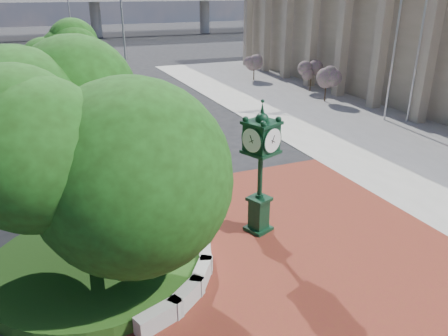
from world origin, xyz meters
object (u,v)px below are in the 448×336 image
post_clock (260,164)px  flagpole_a (398,26)px  flagpole_b (421,32)px  street_lamp_near (125,20)px  parked_car (96,61)px  street_lamp_far (72,15)px

post_clock → flagpole_a: (13.54, 8.99, 3.19)m
flagpole_b → street_lamp_near: size_ratio=1.14×
post_clock → street_lamp_near: street_lamp_near is taller
post_clock → street_lamp_near: 24.96m
flagpole_a → street_lamp_near: 20.23m
street_lamp_near → flagpole_b: bearing=-50.4°
flagpole_a → parked_car: bearing=117.6°
flagpole_b → street_lamp_far: (-15.96, 37.14, -0.50)m
flagpole_a → flagpole_b: 1.37m
flagpole_b → street_lamp_far: flagpole_b is taller
street_lamp_near → street_lamp_far: (-2.24, 20.55, -0.54)m
parked_car → street_lamp_far: size_ratio=0.58×
street_lamp_near → post_clock: bearing=-92.0°
parked_car → flagpole_a: bearing=-76.0°
flagpole_a → street_lamp_far: (-14.90, 36.33, -0.79)m
parked_car → flagpole_a: flagpole_a is taller
street_lamp_near → street_lamp_far: 20.68m
parked_car → street_lamp_far: 10.54m
flagpole_a → flagpole_b: size_ratio=1.05×
post_clock → parked_car: post_clock is taller
flagpole_b → street_lamp_far: 40.43m
post_clock → street_lamp_far: street_lamp_far is taller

